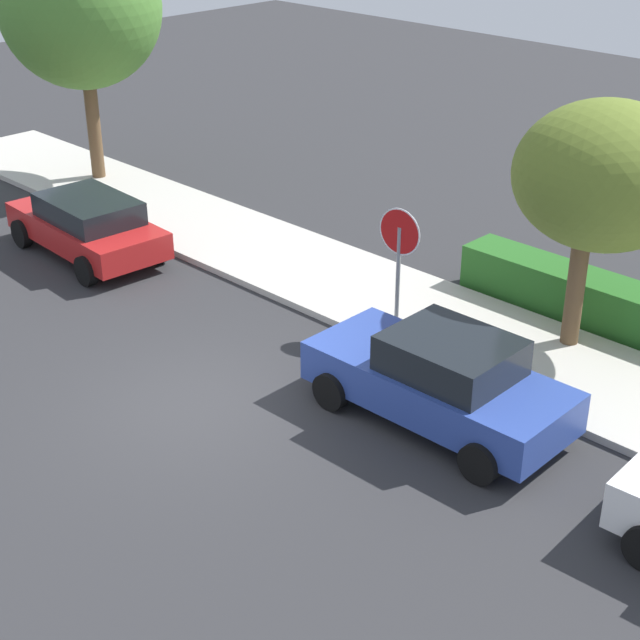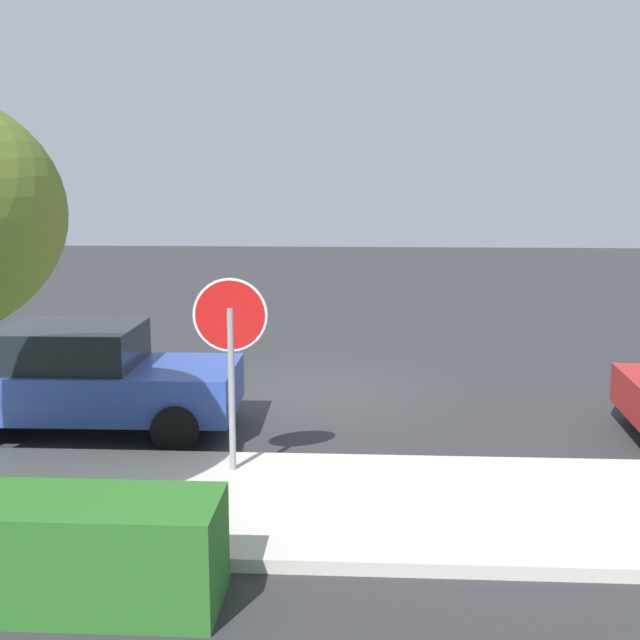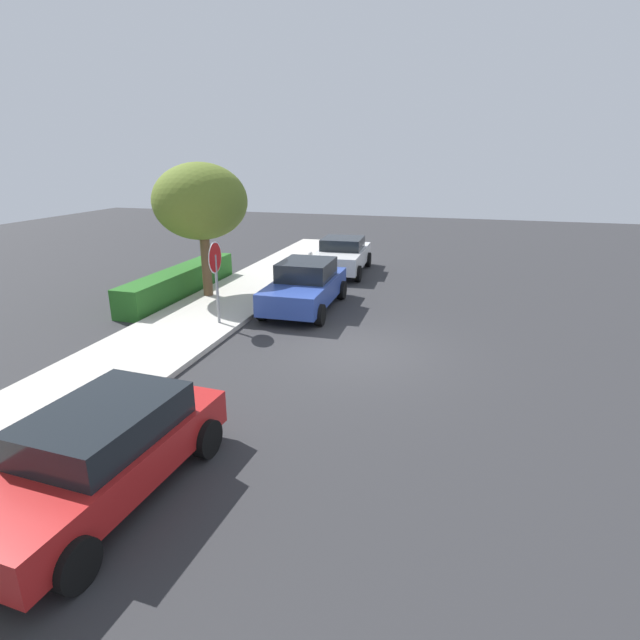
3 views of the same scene
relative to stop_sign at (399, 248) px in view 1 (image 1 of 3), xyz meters
name	(u,v)px [view 1 (image 1 of 3)]	position (x,y,z in m)	size (l,w,h in m)	color
ground_plane	(197,403)	(-0.73, -4.22, -1.73)	(60.00, 60.00, 0.00)	#2D2D30
sidewalk_curb	(396,304)	(-0.73, 0.86, -1.66)	(32.00, 2.95, 0.14)	beige
stop_sign	(399,248)	(0.00, 0.00, 0.00)	(0.88, 0.09, 2.49)	gray
parked_car_blue	(441,379)	(2.47, -1.85, -0.96)	(4.34, 2.08, 1.55)	#2D479E
parked_car_red	(87,225)	(-7.32, -1.88, -1.01)	(4.24, 2.16, 1.38)	red
street_tree_near_corner	(605,176)	(2.83, 1.91, 1.56)	(3.14, 3.14, 4.57)	brown
street_tree_mid_block	(80,8)	(-11.36, 1.07, 2.80)	(4.03, 4.03, 6.56)	brown
front_yard_hedge	(614,308)	(2.83, 2.93, -1.26)	(6.40, 0.95, 0.95)	#286623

